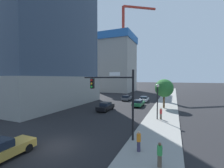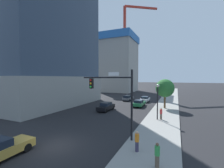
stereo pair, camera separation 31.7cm
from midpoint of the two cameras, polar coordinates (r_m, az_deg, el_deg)
ground_plane at (r=15.07m, az=-20.16°, el=-21.42°), size 400.00×400.00×0.00m
sidewalk at (r=30.56m, az=20.07°, el=-9.05°), size 4.68×120.00×0.15m
construction_building at (r=67.19m, az=3.01°, el=9.01°), size 22.77×16.41×35.19m
traffic_light_pole at (r=14.63m, az=1.40°, el=-3.18°), size 5.40×0.48×6.67m
street_lamp at (r=22.11m, az=17.45°, el=-4.35°), size 0.44×0.44×5.02m
street_tree at (r=30.74m, az=19.88°, el=-1.53°), size 3.52×3.52×5.66m
car_black at (r=27.78m, az=-1.97°, el=-8.63°), size 1.78×4.49×1.51m
car_white at (r=38.58m, az=12.80°, el=-5.65°), size 1.79×4.30×1.42m
car_green at (r=32.19m, az=10.59°, el=-7.19°), size 1.85×4.46×1.42m
car_gray at (r=40.05m, az=6.30°, el=-5.28°), size 1.79×4.45×1.45m
pedestrian_red_shirt at (r=22.61m, az=18.66°, el=-10.72°), size 0.34×0.34×1.62m
pedestrian_green_shirt at (r=11.27m, az=17.76°, el=-24.42°), size 0.34×0.34×1.64m
pedestrian_orange_shirt at (r=12.92m, az=10.27°, el=-20.72°), size 0.34×0.34×1.64m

